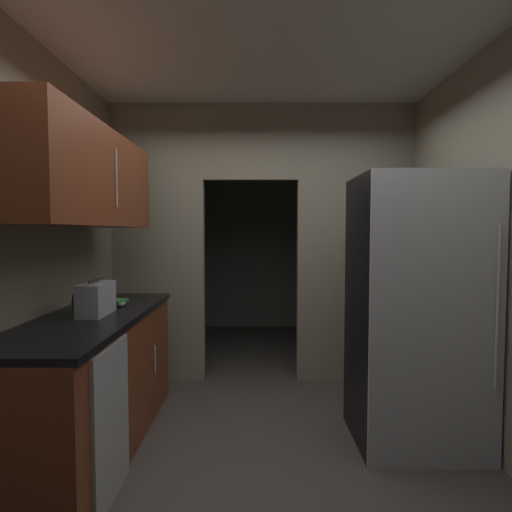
% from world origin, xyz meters
% --- Properties ---
extents(ground, '(20.00, 20.00, 0.00)m').
position_xyz_m(ground, '(0.00, 0.00, 0.00)').
color(ground, '#47423D').
extents(kitchen_overhead_slab, '(3.40, 7.28, 0.06)m').
position_xyz_m(kitchen_overhead_slab, '(0.00, 0.49, 2.79)').
color(kitchen_overhead_slab, silver).
extents(kitchen_partition, '(3.00, 0.12, 2.76)m').
position_xyz_m(kitchen_partition, '(0.03, 1.64, 1.49)').
color(kitchen_partition, gray).
rests_on(kitchen_partition, ground).
extents(adjoining_room_shell, '(3.00, 2.53, 2.76)m').
position_xyz_m(adjoining_room_shell, '(0.00, 3.34, 1.38)').
color(adjoining_room_shell, gray).
rests_on(adjoining_room_shell, ground).
extents(refrigerator, '(0.84, 0.80, 1.89)m').
position_xyz_m(refrigerator, '(1.07, 0.28, 0.94)').
color(refrigerator, black).
rests_on(refrigerator, ground).
extents(lower_cabinet_run, '(0.65, 2.07, 0.93)m').
position_xyz_m(lower_cabinet_run, '(-1.18, 0.17, 0.47)').
color(lower_cabinet_run, brown).
rests_on(lower_cabinet_run, ground).
extents(dishwasher, '(0.02, 0.56, 0.87)m').
position_xyz_m(dishwasher, '(-0.86, -0.41, 0.44)').
color(dishwasher, '#B7BABC').
rests_on(dishwasher, ground).
extents(upper_cabinet_counterside, '(0.36, 1.87, 0.64)m').
position_xyz_m(upper_cabinet_counterside, '(-1.18, 0.17, 1.86)').
color(upper_cabinet_counterside, brown).
extents(boombox, '(0.17, 0.37, 0.25)m').
position_xyz_m(boombox, '(-1.15, 0.17, 1.04)').
color(boombox, '#B2B2B7').
rests_on(boombox, lower_cabinet_run).
extents(book_stack, '(0.14, 0.18, 0.05)m').
position_xyz_m(book_stack, '(-1.12, 0.52, 0.96)').
color(book_stack, black).
rests_on(book_stack, lower_cabinet_run).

